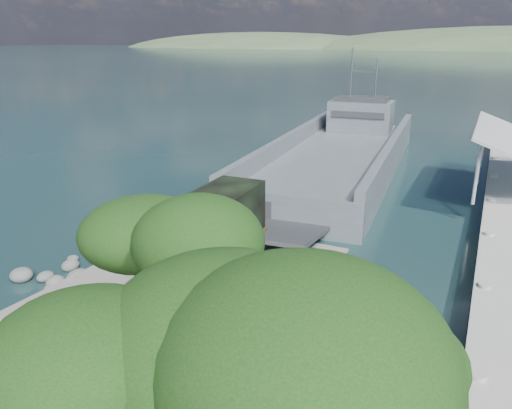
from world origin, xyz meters
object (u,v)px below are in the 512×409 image
object	(u,v)px
landing_craft	(338,162)
overhang_tree	(194,322)
soldier	(123,253)
military_truck	(214,235)

from	to	relation	value
landing_craft	overhang_tree	distance (m)	33.78
soldier	landing_craft	bearing A→B (deg)	82.24
landing_craft	military_truck	xyz separation A→B (m)	(0.68, -21.36, 1.44)
military_truck	overhang_tree	distance (m)	13.43
landing_craft	overhang_tree	xyz separation A→B (m)	(6.95, -32.66, 5.10)
military_truck	overhang_tree	world-z (taller)	overhang_tree
military_truck	overhang_tree	size ratio (longest dim) A/B	0.96
military_truck	soldier	distance (m)	4.17
landing_craft	overhang_tree	size ratio (longest dim) A/B	4.34
overhang_tree	landing_craft	bearing A→B (deg)	102.01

